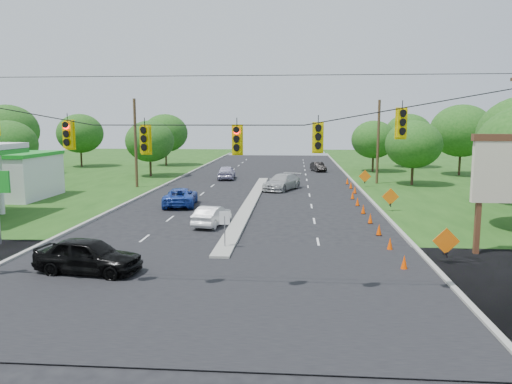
# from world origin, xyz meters

# --- Properties ---
(ground) EXTENTS (160.00, 160.00, 0.00)m
(ground) POSITION_xyz_m (0.00, 0.00, 0.00)
(ground) COLOR black
(ground) RESTS_ON ground
(cross_street) EXTENTS (160.00, 14.00, 0.02)m
(cross_street) POSITION_xyz_m (0.00, 0.00, 0.00)
(cross_street) COLOR black
(cross_street) RESTS_ON ground
(curb_left) EXTENTS (0.25, 110.00, 0.16)m
(curb_left) POSITION_xyz_m (-10.10, 30.00, 0.00)
(curb_left) COLOR gray
(curb_left) RESTS_ON ground
(curb_right) EXTENTS (0.25, 110.00, 0.16)m
(curb_right) POSITION_xyz_m (10.10, 30.00, 0.00)
(curb_right) COLOR gray
(curb_right) RESTS_ON ground
(median) EXTENTS (1.00, 34.00, 0.18)m
(median) POSITION_xyz_m (0.00, 21.00, 0.00)
(median) COLOR gray
(median) RESTS_ON ground
(median_sign) EXTENTS (0.55, 0.06, 2.05)m
(median_sign) POSITION_xyz_m (0.00, 6.00, 1.46)
(median_sign) COLOR gray
(median_sign) RESTS_ON ground
(signal_span) EXTENTS (25.60, 0.32, 9.00)m
(signal_span) POSITION_xyz_m (-0.05, -1.00, 4.97)
(signal_span) COLOR #422D1C
(signal_span) RESTS_ON ground
(utility_pole_far_left) EXTENTS (0.28, 0.28, 9.00)m
(utility_pole_far_left) POSITION_xyz_m (-12.50, 30.00, 4.50)
(utility_pole_far_left) COLOR #422D1C
(utility_pole_far_left) RESTS_ON ground
(utility_pole_far_right) EXTENTS (0.28, 0.28, 9.00)m
(utility_pole_far_right) POSITION_xyz_m (12.50, 35.00, 4.50)
(utility_pole_far_right) COLOR #422D1C
(utility_pole_far_right) RESTS_ON ground
(pylon_sign) EXTENTS (5.90, 2.30, 6.12)m
(pylon_sign) POSITION_xyz_m (14.31, 6.20, 4.00)
(pylon_sign) COLOR #59331E
(pylon_sign) RESTS_ON ground
(cone_0) EXTENTS (0.32, 0.32, 0.70)m
(cone_0) POSITION_xyz_m (8.69, 3.00, 0.35)
(cone_0) COLOR #FF4700
(cone_0) RESTS_ON ground
(cone_1) EXTENTS (0.32, 0.32, 0.70)m
(cone_1) POSITION_xyz_m (8.69, 6.50, 0.35)
(cone_1) COLOR #FF4700
(cone_1) RESTS_ON ground
(cone_2) EXTENTS (0.32, 0.32, 0.70)m
(cone_2) POSITION_xyz_m (8.69, 10.00, 0.35)
(cone_2) COLOR #FF4700
(cone_2) RESTS_ON ground
(cone_3) EXTENTS (0.32, 0.32, 0.70)m
(cone_3) POSITION_xyz_m (8.69, 13.50, 0.35)
(cone_3) COLOR #FF4700
(cone_3) RESTS_ON ground
(cone_4) EXTENTS (0.32, 0.32, 0.70)m
(cone_4) POSITION_xyz_m (8.69, 17.00, 0.35)
(cone_4) COLOR #FF4700
(cone_4) RESTS_ON ground
(cone_5) EXTENTS (0.32, 0.32, 0.70)m
(cone_5) POSITION_xyz_m (8.69, 20.50, 0.35)
(cone_5) COLOR #FF4700
(cone_5) RESTS_ON ground
(cone_6) EXTENTS (0.32, 0.32, 0.70)m
(cone_6) POSITION_xyz_m (8.69, 24.00, 0.35)
(cone_6) COLOR #FF4700
(cone_6) RESTS_ON ground
(cone_7) EXTENTS (0.32, 0.32, 0.70)m
(cone_7) POSITION_xyz_m (9.29, 27.50, 0.35)
(cone_7) COLOR #FF4700
(cone_7) RESTS_ON ground
(cone_8) EXTENTS (0.32, 0.32, 0.70)m
(cone_8) POSITION_xyz_m (9.29, 31.00, 0.35)
(cone_8) COLOR #FF4700
(cone_8) RESTS_ON ground
(cone_9) EXTENTS (0.32, 0.32, 0.70)m
(cone_9) POSITION_xyz_m (9.29, 34.50, 0.35)
(cone_9) COLOR #FF4700
(cone_9) RESTS_ON ground
(work_sign_0) EXTENTS (1.27, 0.58, 1.37)m
(work_sign_0) POSITION_xyz_m (10.80, 4.00, 1.09)
(work_sign_0) COLOR black
(work_sign_0) RESTS_ON ground
(work_sign_1) EXTENTS (1.27, 0.58, 1.37)m
(work_sign_1) POSITION_xyz_m (10.80, 18.00, 1.09)
(work_sign_1) COLOR black
(work_sign_1) RESTS_ON ground
(work_sign_2) EXTENTS (1.27, 0.58, 1.37)m
(work_sign_2) POSITION_xyz_m (10.80, 32.00, 1.09)
(work_sign_2) COLOR black
(work_sign_2) RESTS_ON ground
(tree_2) EXTENTS (5.88, 5.88, 6.86)m
(tree_2) POSITION_xyz_m (-26.00, 30.00, 4.34)
(tree_2) COLOR black
(tree_2) RESTS_ON ground
(tree_3) EXTENTS (7.56, 7.56, 8.82)m
(tree_3) POSITION_xyz_m (-32.00, 40.00, 5.58)
(tree_3) COLOR black
(tree_3) RESTS_ON ground
(tree_4) EXTENTS (6.72, 6.72, 7.84)m
(tree_4) POSITION_xyz_m (-28.00, 52.00, 4.96)
(tree_4) COLOR black
(tree_4) RESTS_ON ground
(tree_5) EXTENTS (5.88, 5.88, 6.86)m
(tree_5) POSITION_xyz_m (-14.00, 40.00, 4.34)
(tree_5) COLOR black
(tree_5) RESTS_ON ground
(tree_6) EXTENTS (6.72, 6.72, 7.84)m
(tree_6) POSITION_xyz_m (-16.00, 55.00, 4.96)
(tree_6) COLOR black
(tree_6) RESTS_ON ground
(tree_9) EXTENTS (5.88, 5.88, 6.86)m
(tree_9) POSITION_xyz_m (16.00, 34.00, 4.34)
(tree_9) COLOR black
(tree_9) RESTS_ON ground
(tree_10) EXTENTS (7.56, 7.56, 8.82)m
(tree_10) POSITION_xyz_m (24.00, 44.00, 5.58)
(tree_10) COLOR black
(tree_10) RESTS_ON ground
(tree_11) EXTENTS (6.72, 6.72, 7.84)m
(tree_11) POSITION_xyz_m (20.00, 55.00, 4.96)
(tree_11) COLOR black
(tree_11) RESTS_ON ground
(tree_12) EXTENTS (5.88, 5.88, 6.86)m
(tree_12) POSITION_xyz_m (14.00, 48.00, 4.34)
(tree_12) COLOR black
(tree_12) RESTS_ON ground
(black_sedan) EXTENTS (5.00, 2.58, 1.63)m
(black_sedan) POSITION_xyz_m (-5.47, 1.35, 0.81)
(black_sedan) COLOR black
(black_sedan) RESTS_ON ground
(white_sedan) EXTENTS (2.11, 4.14, 1.30)m
(white_sedan) POSITION_xyz_m (-1.71, 12.05, 0.65)
(white_sedan) COLOR silver
(white_sedan) RESTS_ON ground
(blue_pickup) EXTENTS (3.00, 5.49, 1.46)m
(blue_pickup) POSITION_xyz_m (-5.50, 19.42, 0.73)
(blue_pickup) COLOR #2244AA
(blue_pickup) RESTS_ON ground
(silver_car_far) EXTENTS (4.20, 5.86, 1.58)m
(silver_car_far) POSITION_xyz_m (2.36, 29.37, 0.79)
(silver_car_far) COLOR #B0B0B0
(silver_car_far) RESTS_ON ground
(silver_car_oncoming) EXTENTS (2.14, 4.81, 1.61)m
(silver_car_oncoming) POSITION_xyz_m (-4.38, 38.22, 0.80)
(silver_car_oncoming) COLOR #AFA9C6
(silver_car_oncoming) RESTS_ON ground
(dark_car_receding) EXTENTS (2.20, 4.04, 1.26)m
(dark_car_receding) POSITION_xyz_m (6.75, 48.22, 0.63)
(dark_car_receding) COLOR black
(dark_car_receding) RESTS_ON ground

